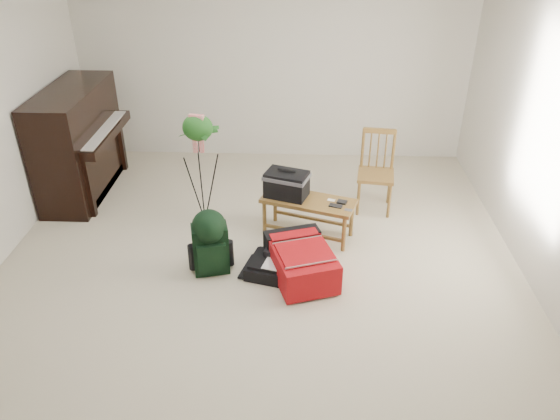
{
  "coord_description": "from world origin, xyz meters",
  "views": [
    {
      "loc": [
        0.38,
        -4.15,
        3.1
      ],
      "look_at": [
        0.19,
        0.35,
        0.5
      ],
      "focal_mm": 35.0,
      "sensor_mm": 36.0,
      "label": 1
    }
  ],
  "objects_px": {
    "bench": "(293,192)",
    "black_duffel": "(276,267)",
    "dining_chair": "(376,172)",
    "red_suitcase": "(301,258)",
    "flower_stand": "(201,171)",
    "green_backpack": "(210,239)",
    "piano": "(80,144)"
  },
  "relations": [
    {
      "from": "green_backpack",
      "to": "dining_chair",
      "type": "bearing_deg",
      "value": 24.1
    },
    {
      "from": "green_backpack",
      "to": "flower_stand",
      "type": "xyz_separation_m",
      "value": [
        -0.21,
        0.89,
        0.26
      ]
    },
    {
      "from": "green_backpack",
      "to": "flower_stand",
      "type": "bearing_deg",
      "value": 89.4
    },
    {
      "from": "dining_chair",
      "to": "green_backpack",
      "type": "height_order",
      "value": "dining_chair"
    },
    {
      "from": "black_duffel",
      "to": "flower_stand",
      "type": "xyz_separation_m",
      "value": [
        -0.83,
        0.92,
        0.54
      ]
    },
    {
      "from": "black_duffel",
      "to": "green_backpack",
      "type": "height_order",
      "value": "green_backpack"
    },
    {
      "from": "bench",
      "to": "red_suitcase",
      "type": "xyz_separation_m",
      "value": [
        0.1,
        -0.67,
        -0.34
      ]
    },
    {
      "from": "dining_chair",
      "to": "red_suitcase",
      "type": "relative_size",
      "value": 1.01
    },
    {
      "from": "dining_chair",
      "to": "flower_stand",
      "type": "xyz_separation_m",
      "value": [
        -1.86,
        -0.4,
        0.18
      ]
    },
    {
      "from": "black_duffel",
      "to": "flower_stand",
      "type": "height_order",
      "value": "flower_stand"
    },
    {
      "from": "piano",
      "to": "flower_stand",
      "type": "bearing_deg",
      "value": -23.84
    },
    {
      "from": "dining_chair",
      "to": "flower_stand",
      "type": "height_order",
      "value": "flower_stand"
    },
    {
      "from": "piano",
      "to": "green_backpack",
      "type": "height_order",
      "value": "piano"
    },
    {
      "from": "red_suitcase",
      "to": "flower_stand",
      "type": "bearing_deg",
      "value": 121.17
    },
    {
      "from": "piano",
      "to": "green_backpack",
      "type": "relative_size",
      "value": 2.31
    },
    {
      "from": "black_duffel",
      "to": "flower_stand",
      "type": "distance_m",
      "value": 1.35
    },
    {
      "from": "dining_chair",
      "to": "green_backpack",
      "type": "distance_m",
      "value": 2.1
    },
    {
      "from": "red_suitcase",
      "to": "flower_stand",
      "type": "xyz_separation_m",
      "value": [
        -1.06,
        0.9,
        0.45
      ]
    },
    {
      "from": "piano",
      "to": "dining_chair",
      "type": "relative_size",
      "value": 1.66
    },
    {
      "from": "flower_stand",
      "to": "green_backpack",
      "type": "bearing_deg",
      "value": -63.56
    },
    {
      "from": "dining_chair",
      "to": "red_suitcase",
      "type": "height_order",
      "value": "dining_chair"
    },
    {
      "from": "flower_stand",
      "to": "bench",
      "type": "bearing_deg",
      "value": -0.27
    },
    {
      "from": "red_suitcase",
      "to": "green_backpack",
      "type": "xyz_separation_m",
      "value": [
        -0.85,
        0.01,
        0.18
      ]
    },
    {
      "from": "bench",
      "to": "black_duffel",
      "type": "relative_size",
      "value": 1.68
    },
    {
      "from": "piano",
      "to": "red_suitcase",
      "type": "xyz_separation_m",
      "value": [
        2.59,
        -1.58,
        -0.43
      ]
    },
    {
      "from": "piano",
      "to": "red_suitcase",
      "type": "relative_size",
      "value": 1.67
    },
    {
      "from": "black_duffel",
      "to": "dining_chair",
      "type": "bearing_deg",
      "value": 66.53
    },
    {
      "from": "bench",
      "to": "flower_stand",
      "type": "height_order",
      "value": "flower_stand"
    },
    {
      "from": "red_suitcase",
      "to": "dining_chair",
      "type": "bearing_deg",
      "value": 39.73
    },
    {
      "from": "bench",
      "to": "black_duffel",
      "type": "distance_m",
      "value": 0.82
    },
    {
      "from": "bench",
      "to": "green_backpack",
      "type": "height_order",
      "value": "bench"
    },
    {
      "from": "red_suitcase",
      "to": "flower_stand",
      "type": "distance_m",
      "value": 1.46
    }
  ]
}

